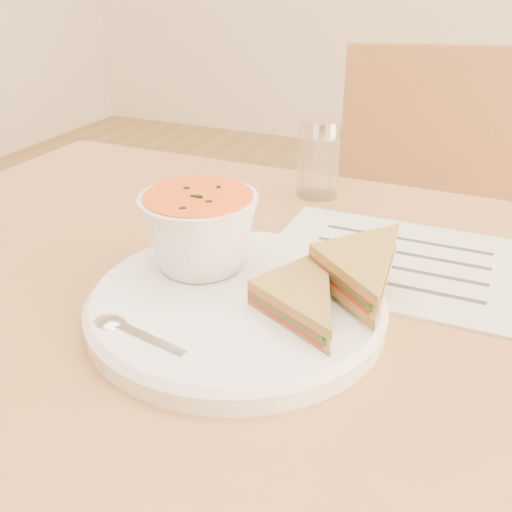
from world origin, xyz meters
The scene contains 8 objects.
chair_far centered at (0.10, 0.61, 0.44)m, with size 0.39×0.39×0.89m, color brown, non-canonical shape.
plate centered at (-0.01, -0.03, 0.76)m, with size 0.26×0.26×0.02m, color white, non-canonical shape.
soup_bowl centered at (-0.07, 0.00, 0.80)m, with size 0.11×0.11×0.08m, color white, non-canonical shape.
sandwich_half_a centered at (0.00, -0.05, 0.78)m, with size 0.10×0.10×0.03m, color #B69040, non-canonical shape.
sandwich_half_b centered at (0.04, 0.01, 0.79)m, with size 0.10×0.10×0.03m, color #B69040, non-canonical shape.
spoon centered at (-0.04, -0.12, 0.77)m, with size 0.15×0.03×0.01m, color silver, non-canonical shape.
paper_menu centered at (0.10, 0.12, 0.75)m, with size 0.27×0.20×0.00m, color silver, non-canonical shape.
condiment_shaker centered at (-0.04, 0.27, 0.80)m, with size 0.06×0.06×0.10m, color silver, non-canonical shape.
Camera 1 is at (0.17, -0.42, 1.03)m, focal length 40.00 mm.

